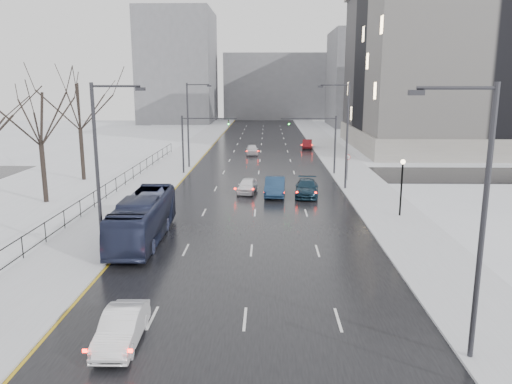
# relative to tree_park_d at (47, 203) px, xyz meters

# --- Properties ---
(road) EXTENTS (16.00, 150.00, 0.04)m
(road) POSITION_rel_tree_park_d_xyz_m (17.80, 26.00, 0.02)
(road) COLOR black
(road) RESTS_ON ground
(cross_road) EXTENTS (130.00, 10.00, 0.04)m
(cross_road) POSITION_rel_tree_park_d_xyz_m (17.80, 14.00, 0.02)
(cross_road) COLOR black
(cross_road) RESTS_ON ground
(sidewalk_left) EXTENTS (5.00, 150.00, 0.16)m
(sidewalk_left) POSITION_rel_tree_park_d_xyz_m (7.30, 26.00, 0.08)
(sidewalk_left) COLOR silver
(sidewalk_left) RESTS_ON ground
(sidewalk_right) EXTENTS (5.00, 150.00, 0.16)m
(sidewalk_right) POSITION_rel_tree_park_d_xyz_m (28.30, 26.00, 0.08)
(sidewalk_right) COLOR silver
(sidewalk_right) RESTS_ON ground
(park_strip) EXTENTS (14.00, 150.00, 0.12)m
(park_strip) POSITION_rel_tree_park_d_xyz_m (-2.20, 26.00, 0.06)
(park_strip) COLOR white
(park_strip) RESTS_ON ground
(tree_park_d) EXTENTS (8.75, 8.75, 12.50)m
(tree_park_d) POSITION_rel_tree_park_d_xyz_m (0.00, 0.00, 0.00)
(tree_park_d) COLOR black
(tree_park_d) RESTS_ON ground
(tree_park_e) EXTENTS (9.45, 9.45, 13.50)m
(tree_park_e) POSITION_rel_tree_park_d_xyz_m (-0.40, 10.00, 0.00)
(tree_park_e) COLOR black
(tree_park_e) RESTS_ON ground
(iron_fence) EXTENTS (0.06, 70.00, 1.30)m
(iron_fence) POSITION_rel_tree_park_d_xyz_m (4.80, -4.00, 0.91)
(iron_fence) COLOR black
(iron_fence) RESTS_ON sidewalk_left
(streetlight_r_near) EXTENTS (2.95, 0.25, 10.00)m
(streetlight_r_near) POSITION_rel_tree_park_d_xyz_m (25.97, -24.00, 5.62)
(streetlight_r_near) COLOR #2D2D33
(streetlight_r_near) RESTS_ON ground
(streetlight_r_mid) EXTENTS (2.95, 0.25, 10.00)m
(streetlight_r_mid) POSITION_rel_tree_park_d_xyz_m (25.97, 6.00, 5.62)
(streetlight_r_mid) COLOR #2D2D33
(streetlight_r_mid) RESTS_ON ground
(streetlight_l_near) EXTENTS (2.95, 0.25, 10.00)m
(streetlight_l_near) POSITION_rel_tree_park_d_xyz_m (9.63, -14.00, 5.62)
(streetlight_l_near) COLOR #2D2D33
(streetlight_l_near) RESTS_ON ground
(streetlight_l_far) EXTENTS (2.95, 0.25, 10.00)m
(streetlight_l_far) POSITION_rel_tree_park_d_xyz_m (9.63, 18.00, 5.62)
(streetlight_l_far) COLOR #2D2D33
(streetlight_l_far) RESTS_ON ground
(lamppost_r_mid) EXTENTS (0.36, 0.36, 4.28)m
(lamppost_r_mid) POSITION_rel_tree_park_d_xyz_m (28.80, -4.00, 2.94)
(lamppost_r_mid) COLOR black
(lamppost_r_mid) RESTS_ON sidewalk_right
(mast_signal_right) EXTENTS (6.10, 0.33, 6.50)m
(mast_signal_right) POSITION_rel_tree_park_d_xyz_m (25.13, 14.00, 4.11)
(mast_signal_right) COLOR #2D2D33
(mast_signal_right) RESTS_ON ground
(mast_signal_left) EXTENTS (6.10, 0.33, 6.50)m
(mast_signal_left) POSITION_rel_tree_park_d_xyz_m (10.47, 14.00, 4.11)
(mast_signal_left) COLOR #2D2D33
(mast_signal_left) RESTS_ON ground
(no_uturn_sign) EXTENTS (0.60, 0.06, 2.70)m
(no_uturn_sign) POSITION_rel_tree_park_d_xyz_m (27.00, 10.00, 2.30)
(no_uturn_sign) COLOR #2D2D33
(no_uturn_sign) RESTS_ON sidewalk_right
(civic_building) EXTENTS (41.00, 31.00, 24.80)m
(civic_building) POSITION_rel_tree_park_d_xyz_m (52.80, 38.00, 11.21)
(civic_building) COLOR gray
(civic_building) RESTS_ON ground
(bldg_far_right) EXTENTS (24.00, 20.00, 22.00)m
(bldg_far_right) POSITION_rel_tree_park_d_xyz_m (45.80, 81.00, 11.00)
(bldg_far_right) COLOR slate
(bldg_far_right) RESTS_ON ground
(bldg_far_left) EXTENTS (18.00, 22.00, 28.00)m
(bldg_far_left) POSITION_rel_tree_park_d_xyz_m (-4.20, 91.00, 14.00)
(bldg_far_left) COLOR slate
(bldg_far_left) RESTS_ON ground
(bldg_far_center) EXTENTS (30.00, 18.00, 18.00)m
(bldg_far_center) POSITION_rel_tree_park_d_xyz_m (21.80, 106.00, 9.00)
(bldg_far_center) COLOR slate
(bldg_far_center) RESTS_ON ground
(sedan_left_near) EXTENTS (1.50, 4.06, 1.33)m
(sedan_left_near) POSITION_rel_tree_park_d_xyz_m (13.12, -23.16, 0.70)
(sedan_left_near) COLOR white
(sedan_left_near) RESTS_ON road
(bus) EXTENTS (2.64, 10.49, 2.91)m
(bus) POSITION_rel_tree_park_d_xyz_m (10.80, -10.07, 1.50)
(bus) COLOR #242A46
(bus) RESTS_ON road
(sedan_center_near) EXTENTS (2.03, 4.08, 1.34)m
(sedan_center_near) POSITION_rel_tree_park_d_xyz_m (16.92, 4.30, 0.71)
(sedan_center_near) COLOR white
(sedan_center_near) RESTS_ON road
(sedan_right_near) EXTENTS (1.98, 5.09, 1.65)m
(sedan_right_near) POSITION_rel_tree_park_d_xyz_m (19.45, 3.22, 0.87)
(sedan_right_near) COLOR navy
(sedan_right_near) RESTS_ON road
(sedan_right_far) EXTENTS (2.46, 5.14, 1.44)m
(sedan_right_far) POSITION_rel_tree_park_d_xyz_m (22.30, 3.12, 0.76)
(sedan_right_far) COLOR #13293A
(sedan_right_far) RESTS_ON road
(sedan_center_far) EXTENTS (1.91, 4.24, 1.41)m
(sedan_center_far) POSITION_rel_tree_park_d_xyz_m (16.60, 29.70, 0.75)
(sedan_center_far) COLOR silver
(sedan_center_far) RESTS_ON road
(sedan_right_distant) EXTENTS (1.83, 4.22, 1.35)m
(sedan_right_distant) POSITION_rel_tree_park_d_xyz_m (24.98, 36.66, 0.71)
(sedan_right_distant) COLOR maroon
(sedan_right_distant) RESTS_ON road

